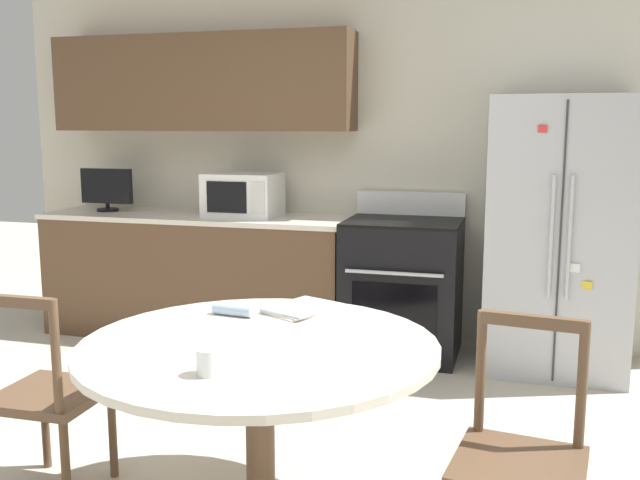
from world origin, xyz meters
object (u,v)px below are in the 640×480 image
(oven_range, at_px, (403,286))
(microwave, at_px, (243,195))
(candle_glass, at_px, (209,363))
(countertop_tv, at_px, (107,188))
(refrigerator, at_px, (557,236))
(dining_chair_right, at_px, (520,462))
(dining_chair_left, at_px, (47,396))

(oven_range, bearing_deg, microwave, 178.53)
(candle_glass, bearing_deg, countertop_tv, 127.69)
(refrigerator, height_order, dining_chair_right, refrigerator)
(countertop_tv, xyz_separation_m, candle_glass, (2.05, -2.66, -0.28))
(dining_chair_right, relative_size, candle_glass, 10.14)
(countertop_tv, height_order, candle_glass, countertop_tv)
(oven_range, relative_size, countertop_tv, 2.65)
(candle_glass, bearing_deg, refrigerator, 65.95)
(dining_chair_left, bearing_deg, refrigerator, 46.18)
(refrigerator, relative_size, microwave, 3.41)
(refrigerator, bearing_deg, candle_glass, -114.05)
(oven_range, height_order, microwave, microwave)
(microwave, bearing_deg, countertop_tv, -179.50)
(refrigerator, distance_m, dining_chair_left, 3.09)
(dining_chair_right, bearing_deg, refrigerator, -87.23)
(microwave, bearing_deg, oven_range, -1.47)
(oven_range, xyz_separation_m, dining_chair_right, (0.79, -2.32, -0.03))
(oven_range, xyz_separation_m, countertop_tv, (-2.25, 0.02, 0.60))
(oven_range, relative_size, dining_chair_right, 1.20)
(refrigerator, relative_size, dining_chair_left, 1.91)
(countertop_tv, xyz_separation_m, dining_chair_left, (1.14, -2.29, -0.64))
(dining_chair_left, bearing_deg, microwave, 90.20)
(dining_chair_right, height_order, dining_chair_left, same)
(microwave, relative_size, dining_chair_left, 0.56)
(dining_chair_right, distance_m, candle_glass, 1.09)
(microwave, height_order, dining_chair_left, microwave)
(microwave, xyz_separation_m, dining_chair_right, (1.94, -2.35, -0.62))
(dining_chair_right, bearing_deg, countertop_tv, -30.23)
(dining_chair_left, bearing_deg, dining_chair_right, -2.56)
(microwave, relative_size, countertop_tv, 1.24)
(microwave, height_order, countertop_tv, countertop_tv)
(dining_chair_right, bearing_deg, oven_range, -63.87)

